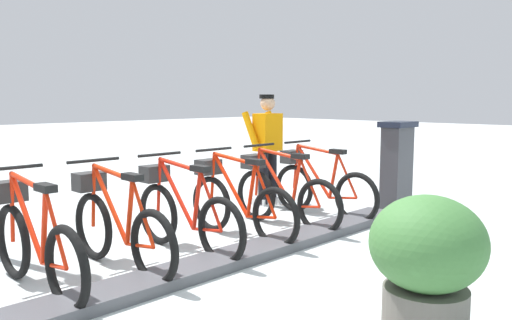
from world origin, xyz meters
The scene contains 11 objects.
ground_plane centered at (0.00, 0.00, 0.00)m, with size 60.00×60.00×0.00m, color #B0B6B6.
dock_rail_base centered at (0.00, 0.00, 0.05)m, with size 0.44×5.43×0.10m, color #47474C.
payment_kiosk centered at (0.05, -3.15, 0.67)m, with size 0.36×0.52×1.28m.
bike_docked_0 centered at (0.63, -2.11, 0.43)m, with size 1.72×0.54×1.02m.
bike_docked_1 centered at (0.63, -1.34, 0.43)m, with size 1.72×0.54×1.02m.
bike_docked_2 centered at (0.63, -0.57, 0.43)m, with size 1.72×0.54×1.02m.
bike_docked_3 centered at (0.63, 0.20, 0.43)m, with size 1.72×0.54×1.02m.
bike_docked_4 centered at (0.63, 0.97, 0.43)m, with size 1.72×0.54×1.02m.
bike_docked_5 centered at (0.63, 1.74, 0.43)m, with size 1.72×0.54×1.02m.
worker_near_rack centered at (1.68, -2.21, 0.91)m, with size 0.47×0.63×1.66m.
planter_bush centered at (-2.08, 0.27, 0.54)m, with size 0.76×0.76×0.97m.
Camera 1 is at (-3.57, 3.40, 1.59)m, focal length 36.01 mm.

